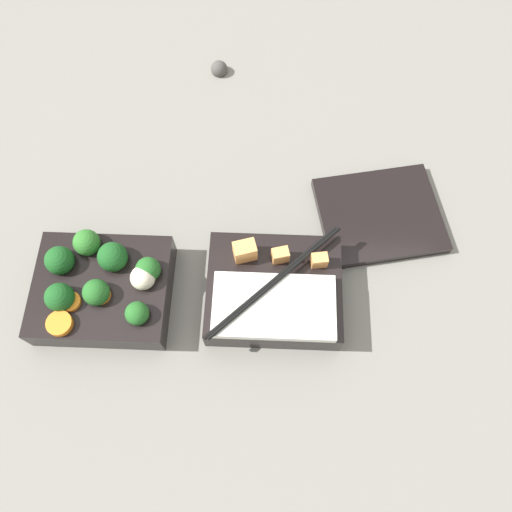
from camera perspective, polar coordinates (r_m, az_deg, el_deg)
ground_plane at (r=0.70m, az=-7.96°, el=-4.20°), size 3.00×3.00×0.00m
bento_tray_vegetable at (r=0.69m, az=-17.16°, el=-3.37°), size 0.18×0.15×0.08m
bento_tray_rice at (r=0.66m, az=2.03°, el=-4.09°), size 0.18×0.16×0.07m
bento_lid at (r=0.75m, az=13.90°, el=4.56°), size 0.20×0.17×0.01m
pebble_1 at (r=0.90m, az=-4.23°, el=20.54°), size 0.03×0.03×0.03m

